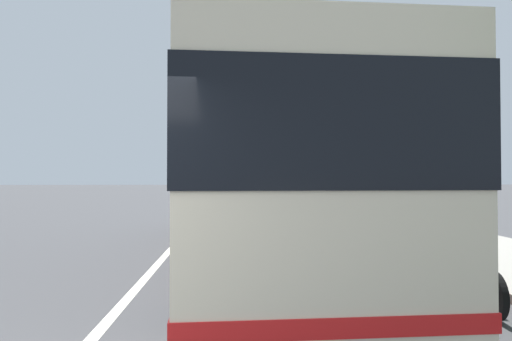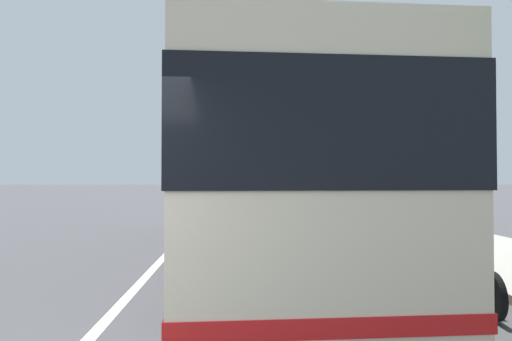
{
  "view_description": "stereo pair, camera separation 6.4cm",
  "coord_description": "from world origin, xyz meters",
  "px_view_note": "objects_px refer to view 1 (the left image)",
  "views": [
    {
      "loc": [
        -1.9,
        -1.52,
        1.74
      ],
      "look_at": [
        7.21,
        -2.03,
        1.91
      ],
      "focal_mm": 29.22,
      "sensor_mm": 36.0,
      "label": 1
    },
    {
      "loc": [
        -1.9,
        -1.59,
        1.74
      ],
      "look_at": [
        7.21,
        -2.03,
        1.91
      ],
      "focal_mm": 29.22,
      "sensor_mm": 36.0,
      "label": 2
    }
  ],
  "objects_px": {
    "car_behind_bus": "(246,188)",
    "car_oncoming": "(249,194)",
    "coach_bus": "(261,176)",
    "motorcycle_by_tree": "(463,267)",
    "utility_pole": "(373,129)"
  },
  "relations": [
    {
      "from": "car_behind_bus",
      "to": "car_oncoming",
      "type": "distance_m",
      "value": 14.12
    },
    {
      "from": "coach_bus",
      "to": "car_oncoming",
      "type": "height_order",
      "value": "coach_bus"
    },
    {
      "from": "coach_bus",
      "to": "car_oncoming",
      "type": "distance_m",
      "value": 18.19
    },
    {
      "from": "coach_bus",
      "to": "utility_pole",
      "type": "distance_m",
      "value": 8.12
    },
    {
      "from": "motorcycle_by_tree",
      "to": "car_behind_bus",
      "type": "bearing_deg",
      "value": 9.85
    },
    {
      "from": "coach_bus",
      "to": "motorcycle_by_tree",
      "type": "height_order",
      "value": "coach_bus"
    },
    {
      "from": "utility_pole",
      "to": "car_oncoming",
      "type": "bearing_deg",
      "value": 20.07
    },
    {
      "from": "motorcycle_by_tree",
      "to": "car_oncoming",
      "type": "height_order",
      "value": "car_oncoming"
    },
    {
      "from": "coach_bus",
      "to": "utility_pole",
      "type": "xyz_separation_m",
      "value": [
        6.34,
        -4.72,
        1.85
      ]
    },
    {
      "from": "car_behind_bus",
      "to": "utility_pole",
      "type": "bearing_deg",
      "value": -168.6
    },
    {
      "from": "coach_bus",
      "to": "motorcycle_by_tree",
      "type": "bearing_deg",
      "value": -143.15
    },
    {
      "from": "coach_bus",
      "to": "motorcycle_by_tree",
      "type": "xyz_separation_m",
      "value": [
        -3.37,
        -2.7,
        -1.32
      ]
    },
    {
      "from": "car_behind_bus",
      "to": "car_oncoming",
      "type": "bearing_deg",
      "value": -178.51
    },
    {
      "from": "coach_bus",
      "to": "car_behind_bus",
      "type": "height_order",
      "value": "coach_bus"
    },
    {
      "from": "coach_bus",
      "to": "car_behind_bus",
      "type": "relative_size",
      "value": 2.99
    }
  ]
}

